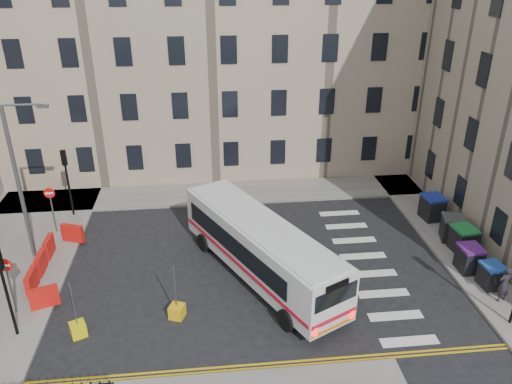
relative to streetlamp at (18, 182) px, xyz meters
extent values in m
plane|color=black|center=(13.00, -2.00, -4.34)|extent=(120.00, 120.00, 0.00)
cube|color=slate|center=(7.00, 6.60, -4.26)|extent=(36.00, 3.20, 0.15)
cube|color=slate|center=(22.00, 2.00, -4.26)|extent=(2.40, 26.00, 0.15)
cube|color=slate|center=(-1.00, -1.00, -4.26)|extent=(6.00, 22.00, 0.15)
cube|color=tan|center=(6.00, 13.50, 3.66)|extent=(38.00, 10.50, 16.00)
cylinder|color=black|center=(1.00, 4.50, -2.59)|extent=(0.12, 0.12, 3.20)
cube|color=black|center=(1.00, 4.50, -0.54)|extent=(0.28, 0.22, 0.90)
cylinder|color=black|center=(1.00, -6.00, -2.59)|extent=(0.12, 0.12, 3.20)
cylinder|color=#595B5E|center=(0.00, 0.00, -0.19)|extent=(0.20, 0.20, 8.00)
cube|color=#595B5E|center=(0.00, 0.00, 3.88)|extent=(0.50, 0.22, 0.14)
cylinder|color=#595B5E|center=(0.50, 2.50, -2.99)|extent=(0.08, 0.08, 2.40)
cube|color=red|center=(0.50, 2.50, -1.49)|extent=(0.60, 0.04, 0.60)
cylinder|color=#595B5E|center=(0.50, -4.50, -2.99)|extent=(0.08, 0.08, 2.40)
cube|color=red|center=(0.50, -4.50, -1.49)|extent=(0.60, 0.04, 0.60)
cube|color=red|center=(0.80, -3.00, -3.69)|extent=(0.25, 1.25, 1.00)
cube|color=red|center=(0.80, -1.50, -3.69)|extent=(0.25, 1.25, 1.00)
cube|color=red|center=(0.80, 0.00, -3.69)|extent=(0.25, 1.25, 1.00)
cube|color=red|center=(1.70, 1.30, -3.69)|extent=(1.26, 0.66, 1.00)
cube|color=red|center=(1.70, -4.30, -3.69)|extent=(1.26, 0.66, 1.00)
cube|color=silver|center=(11.46, -2.81, -2.63)|extent=(7.03, 10.64, 2.43)
cube|color=black|center=(10.14, -2.94, -2.44)|extent=(3.95, 7.66, 0.97)
cube|color=black|center=(12.33, -1.82, -2.44)|extent=(3.95, 7.66, 0.97)
cube|color=black|center=(9.02, 1.97, -2.39)|extent=(1.94, 1.03, 1.07)
cube|color=black|center=(13.89, -7.59, -2.15)|extent=(1.94, 1.03, 0.78)
cube|color=red|center=(10.36, -3.37, -3.22)|extent=(4.81, 9.38, 0.18)
cube|color=red|center=(12.55, -2.25, -3.22)|extent=(4.81, 9.38, 0.18)
cube|color=#FF0C0C|center=(13.03, -8.04, -3.46)|extent=(0.21, 0.14, 0.39)
cube|color=#FF0C0C|center=(14.77, -7.16, -3.46)|extent=(0.21, 0.14, 0.39)
cylinder|color=black|center=(8.74, -0.16, -3.85)|extent=(0.69, 0.99, 0.97)
cylinder|color=black|center=(10.90, 0.95, -3.85)|extent=(0.69, 0.99, 0.97)
cylinder|color=black|center=(12.10, -6.75, -3.85)|extent=(0.69, 0.99, 0.97)
cylinder|color=black|center=(14.27, -5.64, -3.85)|extent=(0.69, 0.99, 0.97)
cube|color=black|center=(22.07, -4.96, -3.66)|extent=(0.97, 1.09, 1.06)
cube|color=#1C459A|center=(22.07, -4.96, -3.07)|extent=(1.02, 1.14, 0.11)
cube|color=black|center=(21.69, -3.57, -3.59)|extent=(1.00, 1.15, 1.19)
cube|color=#521C6A|center=(21.69, -3.57, -2.94)|extent=(1.05, 1.20, 0.12)
cube|color=black|center=(22.24, -1.84, -3.57)|extent=(1.15, 1.29, 1.24)
cube|color=#197030|center=(22.24, -1.84, -2.89)|extent=(1.21, 1.35, 0.13)
cube|color=black|center=(22.19, -0.65, -3.57)|extent=(1.29, 1.40, 1.23)
cube|color=#353538|center=(22.19, -0.65, -2.90)|extent=(1.35, 1.46, 0.13)
cube|color=black|center=(22.15, 1.77, -3.54)|extent=(1.23, 1.37, 1.30)
cube|color=navy|center=(22.15, 1.77, -2.82)|extent=(1.29, 1.43, 0.14)
imported|color=black|center=(22.00, -6.04, -3.30)|extent=(0.74, 0.58, 1.78)
cube|color=#D7CE0B|center=(3.50, -6.18, -4.04)|extent=(0.80, 0.80, 0.60)
cube|color=gold|center=(7.52, -5.45, -4.04)|extent=(0.78, 0.78, 0.60)
camera|label=1|loc=(9.09, -22.97, 9.96)|focal=35.00mm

